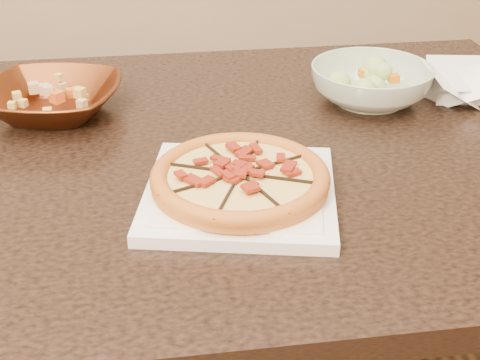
{
  "coord_description": "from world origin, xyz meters",
  "views": [
    {
      "loc": [
        0.13,
        -0.87,
        1.24
      ],
      "look_at": [
        0.23,
        -0.06,
        0.78
      ],
      "focal_mm": 50.0,
      "sensor_mm": 36.0,
      "label": 1
    }
  ],
  "objects_px": {
    "dining_table": "(175,199)",
    "salad_bowl": "(371,84)",
    "pizza": "(240,178)",
    "bronze_bowl": "(53,99)",
    "plate": "(240,192)"
  },
  "relations": [
    {
      "from": "pizza",
      "to": "salad_bowl",
      "type": "height_order",
      "value": "salad_bowl"
    },
    {
      "from": "dining_table",
      "to": "bronze_bowl",
      "type": "xyz_separation_m",
      "value": [
        -0.21,
        0.16,
        0.12
      ]
    },
    {
      "from": "dining_table",
      "to": "salad_bowl",
      "type": "distance_m",
      "value": 0.42
    },
    {
      "from": "dining_table",
      "to": "salad_bowl",
      "type": "height_order",
      "value": "salad_bowl"
    },
    {
      "from": "plate",
      "to": "salad_bowl",
      "type": "distance_m",
      "value": 0.43
    },
    {
      "from": "plate",
      "to": "bronze_bowl",
      "type": "xyz_separation_m",
      "value": [
        -0.3,
        0.33,
        0.02
      ]
    },
    {
      "from": "plate",
      "to": "bronze_bowl",
      "type": "relative_size",
      "value": 1.3
    },
    {
      "from": "salad_bowl",
      "to": "pizza",
      "type": "bearing_deg",
      "value": -131.35
    },
    {
      "from": "dining_table",
      "to": "pizza",
      "type": "height_order",
      "value": "pizza"
    },
    {
      "from": "dining_table",
      "to": "salad_bowl",
      "type": "bearing_deg",
      "value": 22.01
    },
    {
      "from": "dining_table",
      "to": "pizza",
      "type": "bearing_deg",
      "value": -61.64
    },
    {
      "from": "pizza",
      "to": "bronze_bowl",
      "type": "distance_m",
      "value": 0.44
    },
    {
      "from": "bronze_bowl",
      "to": "dining_table",
      "type": "bearing_deg",
      "value": -37.72
    },
    {
      "from": "dining_table",
      "to": "bronze_bowl",
      "type": "height_order",
      "value": "bronze_bowl"
    },
    {
      "from": "bronze_bowl",
      "to": "salad_bowl",
      "type": "relative_size",
      "value": 1.07
    }
  ]
}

